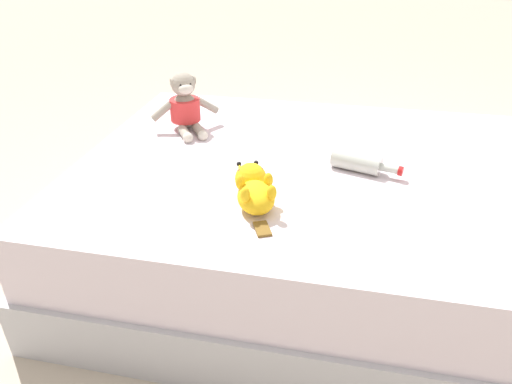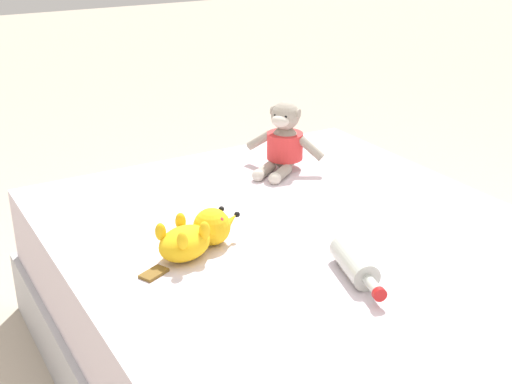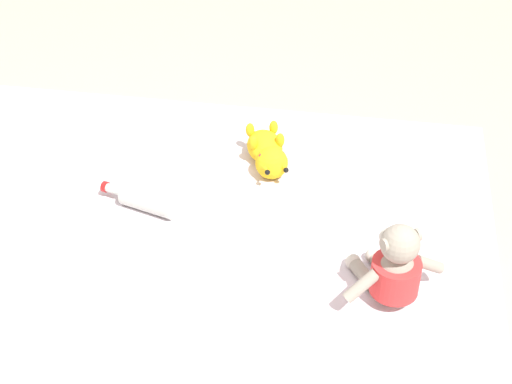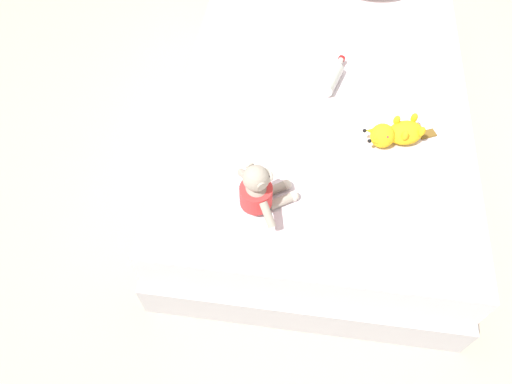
% 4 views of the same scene
% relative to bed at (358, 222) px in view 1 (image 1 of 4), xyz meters
% --- Properties ---
extents(ground_plane, '(16.00, 16.00, 0.00)m').
position_rel_bed_xyz_m(ground_plane, '(0.00, 0.00, -0.22)').
color(ground_plane, '#B7A893').
extents(bed, '(1.32, 2.09, 0.45)m').
position_rel_bed_xyz_m(bed, '(0.00, 0.00, 0.00)').
color(bed, '#B2B2B7').
rests_on(bed, ground_plane).
extents(plush_monkey, '(0.25, 0.26, 0.24)m').
position_rel_bed_xyz_m(plush_monkey, '(-0.21, -0.73, 0.32)').
color(plush_monkey, '#9E9384').
rests_on(plush_monkey, bed).
extents(plush_yellow_creature, '(0.32, 0.18, 0.10)m').
position_rel_bed_xyz_m(plush_yellow_creature, '(0.30, -0.34, 0.28)').
color(plush_yellow_creature, yellow).
rests_on(plush_yellow_creature, bed).
extents(glass_bottle, '(0.12, 0.24, 0.07)m').
position_rel_bed_xyz_m(glass_bottle, '(0.03, -0.03, 0.26)').
color(glass_bottle, '#B7BCB2').
rests_on(glass_bottle, bed).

